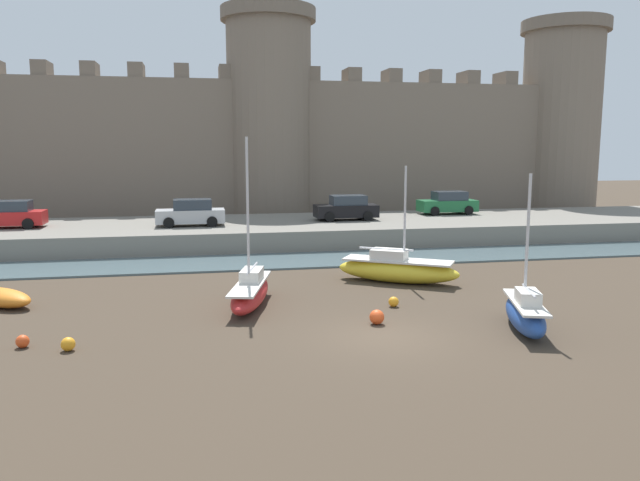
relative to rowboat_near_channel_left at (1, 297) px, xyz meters
name	(u,v)px	position (x,y,z in m)	size (l,w,h in m)	color
ground_plane	(384,337)	(13.30, -6.55, -0.36)	(160.00, 160.00, 0.00)	#423528
water_channel	(309,260)	(13.30, 7.15, -0.31)	(80.00, 4.50, 0.10)	slate
quay_road	(290,231)	(13.30, 14.40, 0.27)	(63.13, 10.00, 1.27)	slate
castle	(270,131)	(13.30, 25.21, 6.94)	(58.55, 7.42, 19.69)	#7A6B5B
rowboat_near_channel_left	(1,297)	(0.00, 0.00, 0.00)	(3.21, 2.98, 0.70)	orange
sailboat_midflat_centre	(525,313)	(18.14, -6.73, 0.23)	(2.24, 4.25, 5.21)	#234793
sailboat_foreground_right	(397,269)	(16.26, 1.18, 0.24)	(5.53, 4.27, 5.24)	yellow
sailboat_foreground_centre	(250,291)	(9.42, -1.74, 0.20)	(2.40, 5.33, 6.44)	red
mooring_buoy_near_channel	(68,344)	(3.59, -6.06, -0.15)	(0.42, 0.42, 0.42)	orange
mooring_buoy_mid_mud	(394,302)	(14.78, -2.96, -0.17)	(0.39, 0.39, 0.39)	orange
mooring_buoy_off_centre	(377,317)	(13.48, -5.12, -0.11)	(0.52, 0.52, 0.52)	#E04C1E
mooring_buoy_near_shore	(23,341)	(2.16, -5.47, -0.16)	(0.40, 0.40, 0.40)	#E04C1E
car_quay_centre_west	(191,213)	(7.08, 13.36, 1.68)	(4.11, 1.91, 1.62)	#B2B5B7
car_quay_centre_east	(448,203)	(25.05, 16.62, 1.68)	(4.11, 1.91, 1.62)	#1E6638
car_quay_west	(9,215)	(-3.53, 14.44, 1.68)	(4.11, 1.91, 1.62)	red
car_quay_east	(346,208)	(17.09, 14.50, 1.68)	(4.11, 1.91, 1.62)	black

